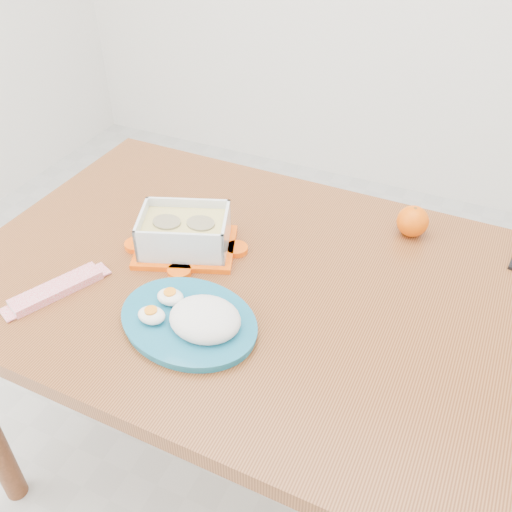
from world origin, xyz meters
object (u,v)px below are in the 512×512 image
at_px(dining_table, 256,307).
at_px(rice_plate, 193,318).
at_px(orange_fruit, 413,221).
at_px(food_container, 185,233).

distance_m(dining_table, rice_plate, 0.23).
relative_size(dining_table, orange_fruit, 17.29).
relative_size(food_container, orange_fruit, 3.60).
xyz_separation_m(food_container, rice_plate, (0.14, -0.21, -0.02)).
bearing_deg(orange_fruit, dining_table, -131.92).
height_order(food_container, orange_fruit, food_container).
height_order(dining_table, food_container, food_container).
distance_m(orange_fruit, rice_plate, 0.59).
height_order(dining_table, rice_plate, rice_plate).
height_order(food_container, rice_plate, food_container).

